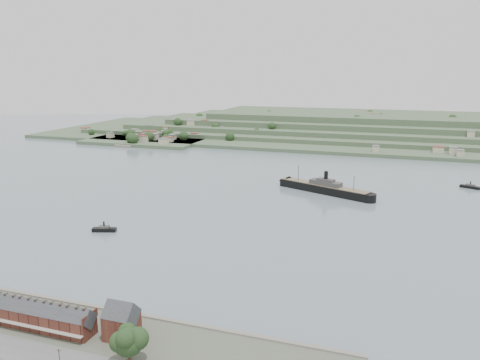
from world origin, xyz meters
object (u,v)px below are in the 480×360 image
(terrace_row, at_px, (27,313))
(tugboat, at_px, (104,229))
(gabled_building, at_px, (122,321))
(steamship, at_px, (321,188))
(fig_tree, at_px, (129,341))

(terrace_row, height_order, tugboat, terrace_row)
(gabled_building, xyz_separation_m, steamship, (33.50, 228.43, -4.34))
(fig_tree, bearing_deg, terrace_row, 170.20)
(steamship, height_order, tugboat, steamship)
(gabled_building, height_order, steamship, steamship)
(tugboat, bearing_deg, steamship, 50.84)
(gabled_building, distance_m, fig_tree, 16.35)
(gabled_building, bearing_deg, fig_tree, -49.38)
(terrace_row, relative_size, fig_tree, 4.22)
(terrace_row, distance_m, tugboat, 107.18)
(tugboat, distance_m, fig_tree, 138.11)
(terrace_row, height_order, steamship, steamship)
(gabled_building, bearing_deg, steamship, 81.66)
(steamship, distance_m, tugboat, 169.93)
(steamship, height_order, fig_tree, steamship)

